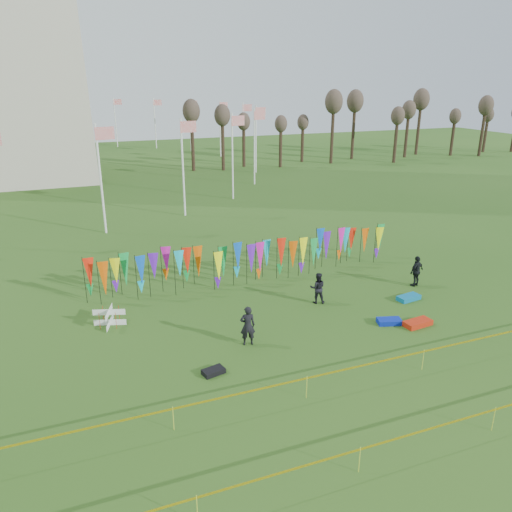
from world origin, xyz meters
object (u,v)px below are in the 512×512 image
object	(u,v)px
person_left	(248,326)
kite_bag_teal	(409,298)
kite_bag_red	(418,323)
person_right	(417,271)
kite_bag_blue	(389,321)
box_kite	(110,317)
person_mid	(318,288)
kite_bag_black	(213,371)

from	to	relation	value
person_left	kite_bag_teal	xyz separation A→B (m)	(9.49, 1.30, -0.79)
person_left	kite_bag_red	world-z (taller)	person_left
person_right	kite_bag_blue	distance (m)	5.32
kite_bag_red	kite_bag_blue	bearing A→B (deg)	150.04
box_kite	person_right	xyz separation A→B (m)	(16.43, -1.27, 0.45)
person_right	kite_bag_teal	world-z (taller)	person_right
person_right	kite_bag_red	xyz separation A→B (m)	(-2.96, -3.97, -0.75)
person_mid	kite_bag_blue	world-z (taller)	person_mid
kite_bag_black	kite_bag_blue	bearing A→B (deg)	6.78
box_kite	person_right	size ratio (longest dim) A/B	0.48
box_kite	person_mid	size ratio (longest dim) A/B	0.52
kite_bag_blue	kite_bag_teal	bearing A→B (deg)	36.65
kite_bag_black	kite_bag_teal	xyz separation A→B (m)	(11.55, 2.97, 0.02)
box_kite	person_mid	distance (m)	10.35
person_right	kite_bag_black	distance (m)	13.81
person_right	kite_bag_blue	world-z (taller)	person_right
box_kite	kite_bag_red	xyz separation A→B (m)	(13.47, -5.24, -0.30)
person_left	person_right	xyz separation A→B (m)	(11.01, 2.73, -0.03)
kite_bag_blue	kite_bag_red	xyz separation A→B (m)	(1.12, -0.65, 0.01)
person_right	kite_bag_red	distance (m)	5.01
person_right	kite_bag_blue	xyz separation A→B (m)	(-4.08, -3.33, -0.76)
kite_bag_blue	kite_bag_black	size ratio (longest dim) A/B	1.29
person_mid	kite_bag_blue	bearing A→B (deg)	144.48
person_mid	person_left	bearing A→B (deg)	52.04
kite_bag_black	box_kite	bearing A→B (deg)	120.70
kite_bag_blue	person_mid	bearing A→B (deg)	121.91
kite_bag_blue	kite_bag_black	bearing A→B (deg)	-173.22
box_kite	kite_bag_black	distance (m)	6.59
person_right	kite_bag_teal	size ratio (longest dim) A/B	1.41
box_kite	kite_bag_red	bearing A→B (deg)	-21.26
person_right	person_mid	bearing A→B (deg)	-16.20
person_left	kite_bag_teal	world-z (taller)	person_left
person_mid	person_right	xyz separation A→B (m)	(6.17, -0.01, 0.06)
person_mid	kite_bag_teal	xyz separation A→B (m)	(4.64, -1.44, -0.70)
person_right	kite_bag_blue	size ratio (longest dim) A/B	1.58
person_right	kite_bag_red	world-z (taller)	person_right
person_mid	kite_bag_blue	xyz separation A→B (m)	(2.08, -3.34, -0.71)
kite_bag_teal	person_mid	bearing A→B (deg)	162.79
kite_bag_blue	kite_bag_black	distance (m)	9.05
person_left	kite_bag_red	xyz separation A→B (m)	(8.05, -1.25, -0.78)
box_kite	kite_bag_teal	size ratio (longest dim) A/B	0.69
box_kite	person_mid	xyz separation A→B (m)	(10.27, -1.25, 0.40)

